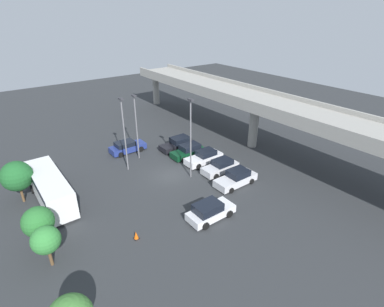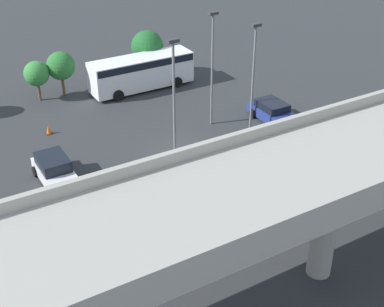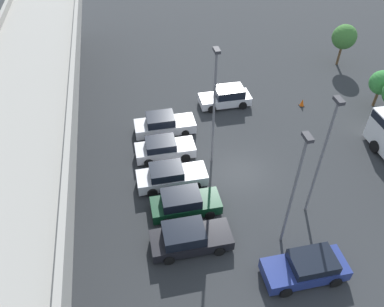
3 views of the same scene
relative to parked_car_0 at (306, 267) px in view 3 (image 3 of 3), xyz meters
name	(u,v)px [view 3 (image 3 of 3)]	position (x,y,z in m)	size (l,w,h in m)	color
ground_plane	(240,172)	(8.62, 1.08, -0.73)	(109.67, 109.67, 0.00)	#2D3033
highway_overpass	(20,129)	(8.62, 14.61, 5.42)	(52.39, 6.31, 7.38)	#9E9B93
parked_car_0	(306,267)	(0.00, 0.00, 0.00)	(2.15, 4.66, 1.53)	navy
parked_car_1	(189,238)	(3.23, 5.98, 0.01)	(2.19, 4.81, 1.61)	black
parked_car_2	(184,203)	(5.90, 5.74, 0.02)	(2.07, 4.49, 1.61)	#0C381E
parked_car_3	(171,176)	(8.51, 6.21, 0.01)	(2.07, 4.84, 1.59)	silver
parked_car_4	(164,149)	(11.50, 6.21, -0.01)	(2.04, 4.46, 1.54)	silver
parked_car_5	(164,124)	(14.46, 5.80, 0.00)	(2.16, 4.87, 1.63)	silver
parked_car_6	(226,97)	(17.25, -0.23, 0.05)	(2.15, 4.50, 1.66)	silver
lamp_post_near_aisle	(295,186)	(2.51, 0.39, 4.04)	(0.70, 0.35, 8.16)	slate
lamp_post_mid_lot	(214,103)	(10.27, 2.82, 4.49)	(0.70, 0.35, 9.03)	slate
lamp_post_by_overpass	(323,152)	(4.40, -2.07, 4.29)	(0.70, 0.35, 8.65)	slate
tree_front_right	(382,83)	(14.40, -13.14, 1.62)	(2.08, 2.08, 3.41)	brown
tree_front_far_right	(344,37)	(22.08, -13.65, 2.28)	(2.42, 2.42, 4.24)	brown
traffic_cone	(302,103)	(15.65, -6.83, -0.41)	(0.44, 0.44, 0.70)	black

